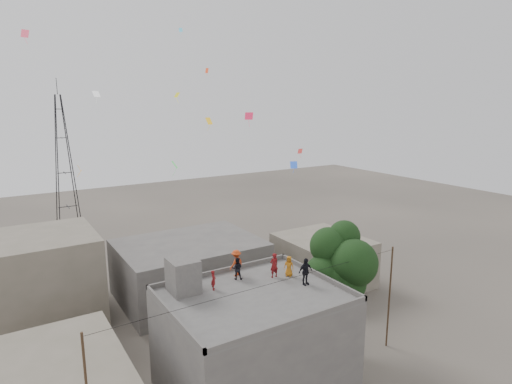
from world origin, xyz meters
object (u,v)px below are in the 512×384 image
at_px(stair_head_box, 183,275).
at_px(person_dark_adult, 305,271).
at_px(transmission_tower, 64,165).
at_px(person_red_adult, 274,265).
at_px(tree, 341,266).

bearing_deg(stair_head_box, person_dark_adult, -24.28).
distance_m(stair_head_box, transmission_tower, 37.46).
relative_size(person_red_adult, person_dark_adult, 0.94).
xyz_separation_m(stair_head_box, person_dark_adult, (6.66, -3.00, -0.16)).
relative_size(stair_head_box, person_dark_adult, 1.19).
height_order(stair_head_box, transmission_tower, transmission_tower).
distance_m(stair_head_box, tree, 10.80).
xyz_separation_m(transmission_tower, person_dark_adult, (7.46, -40.40, -2.13)).
bearing_deg(transmission_tower, person_red_adult, -80.41).
height_order(tree, transmission_tower, transmission_tower).
height_order(tree, person_dark_adult, tree).
bearing_deg(tree, stair_head_box, 169.26).
bearing_deg(person_dark_adult, stair_head_box, 154.88).
height_order(person_red_adult, person_dark_adult, person_dark_adult).
xyz_separation_m(transmission_tower, person_red_adult, (6.50, -38.45, -2.17)).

